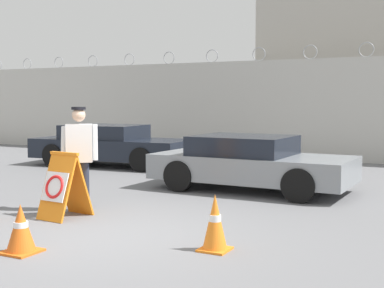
% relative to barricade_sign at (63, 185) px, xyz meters
% --- Properties ---
extents(ground_plane, '(90.00, 90.00, 0.00)m').
position_rel_barricade_sign_xyz_m(ground_plane, '(1.30, -0.66, -0.55)').
color(ground_plane, slate).
extents(perimeter_wall, '(36.00, 0.30, 3.75)m').
position_rel_barricade_sign_xyz_m(perimeter_wall, '(1.30, 10.49, 1.11)').
color(perimeter_wall, beige).
rests_on(perimeter_wall, ground_plane).
extents(barricade_sign, '(0.64, 0.83, 1.11)m').
position_rel_barricade_sign_xyz_m(barricade_sign, '(0.00, 0.00, 0.00)').
color(barricade_sign, orange).
rests_on(barricade_sign, ground_plane).
extents(security_guard, '(0.69, 0.47, 1.84)m').
position_rel_barricade_sign_xyz_m(security_guard, '(-0.12, 0.58, 0.49)').
color(security_guard, '#232838').
rests_on(security_guard, ground_plane).
extents(traffic_cone_near, '(0.38, 0.38, 0.75)m').
position_rel_barricade_sign_xyz_m(traffic_cone_near, '(3.07, -0.60, -0.18)').
color(traffic_cone_near, orange).
rests_on(traffic_cone_near, ground_plane).
extents(traffic_cone_mid, '(0.44, 0.44, 0.64)m').
position_rel_barricade_sign_xyz_m(traffic_cone_mid, '(0.90, -1.84, -0.23)').
color(traffic_cone_mid, orange).
rests_on(traffic_cone_mid, ground_plane).
extents(parked_car_front_coupe, '(4.86, 2.18, 1.22)m').
position_rel_barricade_sign_xyz_m(parked_car_front_coupe, '(-3.53, 6.14, 0.08)').
color(parked_car_front_coupe, black).
rests_on(parked_car_front_coupe, ground_plane).
extents(parked_car_rear_sedan, '(4.30, 2.08, 1.19)m').
position_rel_barricade_sign_xyz_m(parked_car_rear_sedan, '(1.76, 4.02, 0.06)').
color(parked_car_rear_sedan, black).
rests_on(parked_car_rear_sedan, ground_plane).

